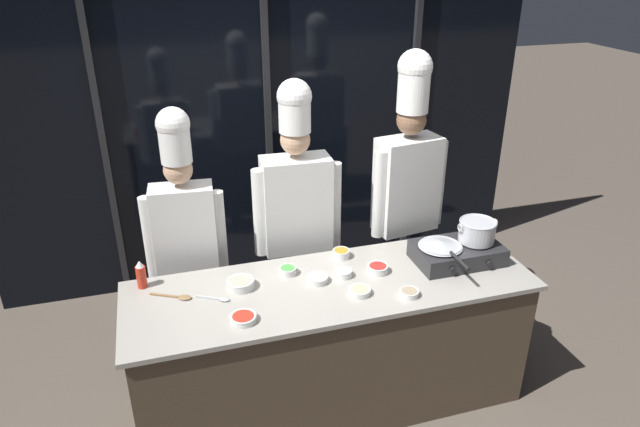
# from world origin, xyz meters

# --- Properties ---
(ground_plane) EXTENTS (24.00, 24.00, 0.00)m
(ground_plane) POSITION_xyz_m (0.00, 0.00, 0.00)
(ground_plane) COLOR brown
(window_wall_back) EXTENTS (4.53, 0.09, 2.70)m
(window_wall_back) POSITION_xyz_m (0.00, 1.76, 1.35)
(window_wall_back) COLOR black
(window_wall_back) RESTS_ON ground_plane
(demo_counter) EXTENTS (2.43, 0.78, 0.89)m
(demo_counter) POSITION_xyz_m (0.00, 0.00, 0.45)
(demo_counter) COLOR #4C3D2D
(demo_counter) RESTS_ON ground_plane
(portable_stove) EXTENTS (0.54, 0.35, 0.13)m
(portable_stove) POSITION_xyz_m (0.84, 0.03, 0.95)
(portable_stove) COLOR #28282B
(portable_stove) RESTS_ON demo_counter
(frying_pan) EXTENTS (0.27, 0.47, 0.04)m
(frying_pan) POSITION_xyz_m (0.72, 0.03, 1.03)
(frying_pan) COLOR #ADAFB5
(frying_pan) RESTS_ON portable_stove
(stock_pot) EXTENTS (0.26, 0.23, 0.14)m
(stock_pot) POSITION_xyz_m (0.97, 0.03, 1.09)
(stock_pot) COLOR #B7BABF
(stock_pot) RESTS_ON portable_stove
(squeeze_bottle_chili) EXTENTS (0.06, 0.06, 0.18)m
(squeeze_bottle_chili) POSITION_xyz_m (-1.08, 0.29, 0.97)
(squeeze_bottle_chili) COLOR red
(squeeze_bottle_chili) RESTS_ON demo_counter
(prep_bowl_mushrooms) EXTENTS (0.11, 0.11, 0.04)m
(prep_bowl_mushrooms) POSITION_xyz_m (0.38, -0.24, 0.91)
(prep_bowl_mushrooms) COLOR white
(prep_bowl_mushrooms) RESTS_ON demo_counter
(prep_bowl_scallions) EXTENTS (0.11, 0.11, 0.05)m
(prep_bowl_scallions) POSITION_xyz_m (-0.22, 0.19, 0.91)
(prep_bowl_scallions) COLOR white
(prep_bowl_scallions) RESTS_ON demo_counter
(prep_bowl_chili_flakes) EXTENTS (0.14, 0.14, 0.04)m
(prep_bowl_chili_flakes) POSITION_xyz_m (-0.57, -0.21, 0.91)
(prep_bowl_chili_flakes) COLOR white
(prep_bowl_chili_flakes) RESTS_ON demo_counter
(prep_bowl_shrimp) EXTENTS (0.16, 0.16, 0.05)m
(prep_bowl_shrimp) POSITION_xyz_m (-0.53, 0.12, 0.92)
(prep_bowl_shrimp) COLOR white
(prep_bowl_shrimp) RESTS_ON demo_counter
(prep_bowl_bell_pepper) EXTENTS (0.13, 0.13, 0.05)m
(prep_bowl_bell_pepper) POSITION_xyz_m (0.31, 0.05, 0.92)
(prep_bowl_bell_pepper) COLOR white
(prep_bowl_bell_pepper) RESTS_ON demo_counter
(prep_bowl_rice) EXTENTS (0.13, 0.13, 0.04)m
(prep_bowl_rice) POSITION_xyz_m (-0.08, 0.05, 0.91)
(prep_bowl_rice) COLOR white
(prep_bowl_rice) RESTS_ON demo_counter
(prep_bowl_ginger) EXTENTS (0.13, 0.13, 0.04)m
(prep_bowl_ginger) POSITION_xyz_m (0.12, -0.14, 0.91)
(prep_bowl_ginger) COLOR white
(prep_bowl_ginger) RESTS_ON demo_counter
(prep_bowl_bean_sprouts) EXTENTS (0.10, 0.10, 0.04)m
(prep_bowl_bean_sprouts) POSITION_xyz_m (0.09, 0.06, 0.91)
(prep_bowl_bean_sprouts) COLOR white
(prep_bowl_bean_sprouts) RESTS_ON demo_counter
(prep_bowl_carrots) EXTENTS (0.11, 0.11, 0.05)m
(prep_bowl_carrots) POSITION_xyz_m (0.15, 0.29, 0.92)
(prep_bowl_carrots) COLOR white
(prep_bowl_carrots) RESTS_ON demo_counter
(serving_spoon_slotted) EXTENTS (0.19, 0.12, 0.02)m
(serving_spoon_slotted) POSITION_xyz_m (-0.67, 0.03, 0.90)
(serving_spoon_slotted) COLOR #B2B5BA
(serving_spoon_slotted) RESTS_ON demo_counter
(serving_spoon_solid) EXTENTS (0.24, 0.15, 0.02)m
(serving_spoon_solid) POSITION_xyz_m (-0.88, 0.11, 0.90)
(serving_spoon_solid) COLOR olive
(serving_spoon_solid) RESTS_ON demo_counter
(chef_head) EXTENTS (0.52, 0.24, 1.86)m
(chef_head) POSITION_xyz_m (-0.79, 0.63, 1.08)
(chef_head) COLOR #4C4C51
(chef_head) RESTS_ON ground_plane
(chef_sous) EXTENTS (0.60, 0.25, 1.98)m
(chef_sous) POSITION_xyz_m (-0.05, 0.64, 1.14)
(chef_sous) COLOR #2D3856
(chef_sous) RESTS_ON ground_plane
(chef_line) EXTENTS (0.57, 0.29, 2.11)m
(chef_line) POSITION_xyz_m (0.76, 0.64, 1.22)
(chef_line) COLOR #2D3856
(chef_line) RESTS_ON ground_plane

